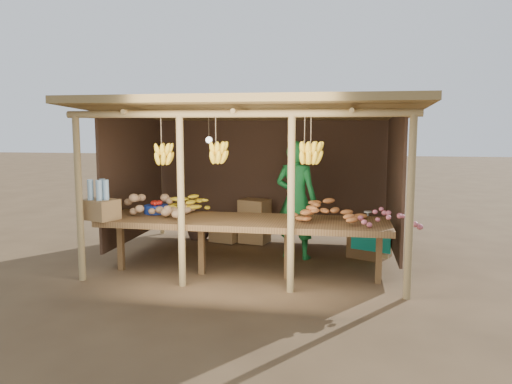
# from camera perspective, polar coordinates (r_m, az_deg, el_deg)

# --- Properties ---
(ground) EXTENTS (60.00, 60.00, 0.00)m
(ground) POSITION_cam_1_polar(r_m,az_deg,el_deg) (7.87, -0.00, -7.61)
(ground) COLOR brown
(ground) RESTS_ON ground
(stall_structure) EXTENTS (4.70, 3.50, 2.43)m
(stall_structure) POSITION_cam_1_polar(r_m,az_deg,el_deg) (7.58, -0.05, 6.54)
(stall_structure) COLOR tan
(stall_structure) RESTS_ON ground
(counter) EXTENTS (3.90, 1.05, 0.80)m
(counter) POSITION_cam_1_polar(r_m,az_deg,el_deg) (6.79, -1.40, -3.62)
(counter) COLOR brown
(counter) RESTS_ON ground
(potato_heap) EXTENTS (1.27, 0.93, 0.37)m
(potato_heap) POSITION_cam_1_polar(r_m,az_deg,el_deg) (7.23, -12.10, -1.12)
(potato_heap) COLOR #A67D55
(potato_heap) RESTS_ON counter
(sweet_potato_heap) EXTENTS (1.09, 0.76, 0.36)m
(sweet_potato_heap) POSITION_cam_1_polar(r_m,az_deg,el_deg) (6.62, 8.16, -1.86)
(sweet_potato_heap) COLOR #B8672F
(sweet_potato_heap) RESTS_ON counter
(onion_heap) EXTENTS (0.79, 0.48, 0.36)m
(onion_heap) POSITION_cam_1_polar(r_m,az_deg,el_deg) (6.45, 15.03, -2.30)
(onion_heap) COLOR #C05D6A
(onion_heap) RESTS_ON counter
(banana_pile) EXTENTS (0.68, 0.47, 0.35)m
(banana_pile) POSITION_cam_1_polar(r_m,az_deg,el_deg) (7.41, -7.77, -0.92)
(banana_pile) COLOR yellow
(banana_pile) RESTS_ON counter
(tomato_basin) EXTENTS (0.34, 0.34, 0.18)m
(tomato_basin) POSITION_cam_1_polar(r_m,az_deg,el_deg) (7.36, -11.35, -1.83)
(tomato_basin) COLOR navy
(tomato_basin) RESTS_ON counter
(bottle_box) EXTENTS (0.53, 0.48, 0.55)m
(bottle_box) POSITION_cam_1_polar(r_m,az_deg,el_deg) (7.04, -17.34, -1.33)
(bottle_box) COLOR olive
(bottle_box) RESTS_ON counter
(vendor) EXTENTS (0.77, 0.61, 1.83)m
(vendor) POSITION_cam_1_polar(r_m,az_deg,el_deg) (7.77, 4.60, -0.91)
(vendor) COLOR #186F2E
(vendor) RESTS_ON ground
(tarp_crate) EXTENTS (0.80, 0.76, 0.76)m
(tarp_crate) POSITION_cam_1_polar(r_m,az_deg,el_deg) (8.08, 12.86, -5.13)
(tarp_crate) COLOR brown
(tarp_crate) RESTS_ON ground
(carton_stack) EXTENTS (1.10, 0.51, 0.76)m
(carton_stack) POSITION_cam_1_polar(r_m,az_deg,el_deg) (8.83, -1.29, -3.70)
(carton_stack) COLOR olive
(carton_stack) RESTS_ON ground
(burlap_sacks) EXTENTS (0.80, 0.42, 0.56)m
(burlap_sacks) POSITION_cam_1_polar(r_m,az_deg,el_deg) (9.19, -5.44, -3.88)
(burlap_sacks) COLOR #432D1F
(burlap_sacks) RESTS_ON ground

